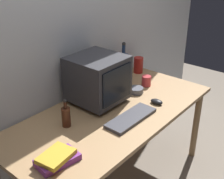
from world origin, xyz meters
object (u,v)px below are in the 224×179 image
(cd_spindle, at_px, (136,90))
(bottle_short, at_px, (66,116))
(crt_monitor, at_px, (97,79))
(keyboard, at_px, (131,118))
(computer_mouse, at_px, (157,102))
(book_stack, at_px, (57,158))
(metal_canister, at_px, (138,65))
(bottle_tall, at_px, (123,66))
(mug, at_px, (147,81))

(cd_spindle, bearing_deg, bottle_short, 174.47)
(crt_monitor, xyz_separation_m, keyboard, (-0.05, -0.36, -0.18))
(computer_mouse, height_order, book_stack, book_stack)
(metal_canister, bearing_deg, book_stack, -163.23)
(keyboard, distance_m, computer_mouse, 0.32)
(computer_mouse, height_order, metal_canister, metal_canister)
(bottle_tall, distance_m, mug, 0.25)
(keyboard, bearing_deg, cd_spindle, 31.29)
(bottle_tall, bearing_deg, keyboard, -137.85)
(keyboard, height_order, bottle_tall, bottle_tall)
(cd_spindle, height_order, metal_canister, metal_canister)
(computer_mouse, xyz_separation_m, book_stack, (-0.95, 0.06, 0.01))
(keyboard, relative_size, bottle_tall, 1.18)
(keyboard, relative_size, bottle_short, 2.05)
(metal_canister, bearing_deg, cd_spindle, -147.01)
(computer_mouse, xyz_separation_m, cd_spindle, (0.06, 0.23, 0.00))
(bottle_tall, bearing_deg, metal_canister, -0.98)
(keyboard, height_order, mug, mug)
(bottle_short, xyz_separation_m, metal_canister, (1.09, 0.17, -0.00))
(computer_mouse, bearing_deg, bottle_tall, 64.89)
(keyboard, bearing_deg, computer_mouse, -2.00)
(mug, bearing_deg, keyboard, -156.97)
(bottle_short, bearing_deg, computer_mouse, -24.70)
(mug, height_order, metal_canister, metal_canister)
(computer_mouse, height_order, bottle_tall, bottle_tall)
(computer_mouse, bearing_deg, book_stack, 173.63)
(keyboard, distance_m, cd_spindle, 0.43)
(crt_monitor, bearing_deg, metal_canister, 8.34)
(keyboard, relative_size, computer_mouse, 4.20)
(cd_spindle, bearing_deg, crt_monitor, 156.23)
(keyboard, bearing_deg, mug, 23.94)
(keyboard, height_order, bottle_short, bottle_short)
(crt_monitor, bearing_deg, bottle_short, -169.81)
(keyboard, xyz_separation_m, cd_spindle, (0.37, 0.22, 0.01))
(bottle_tall, relative_size, bottle_short, 1.73)
(keyboard, xyz_separation_m, metal_canister, (0.74, 0.46, 0.06))
(crt_monitor, xyz_separation_m, bottle_short, (-0.40, -0.07, -0.12))
(bottle_tall, bearing_deg, mug, -82.30)
(crt_monitor, xyz_separation_m, book_stack, (-0.69, -0.31, -0.16))
(computer_mouse, relative_size, bottle_tall, 0.28)
(book_stack, bearing_deg, bottle_short, 39.60)
(mug, xyz_separation_m, metal_canister, (0.20, 0.23, 0.03))
(bottle_short, relative_size, mug, 1.71)
(keyboard, xyz_separation_m, bottle_tall, (0.51, 0.46, 0.12))
(metal_canister, bearing_deg, keyboard, -148.29)
(mug, distance_m, cd_spindle, 0.17)
(crt_monitor, distance_m, cd_spindle, 0.39)
(book_stack, distance_m, metal_canister, 1.44)
(computer_mouse, xyz_separation_m, bottle_tall, (0.20, 0.48, 0.12))
(book_stack, bearing_deg, keyboard, -3.87)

